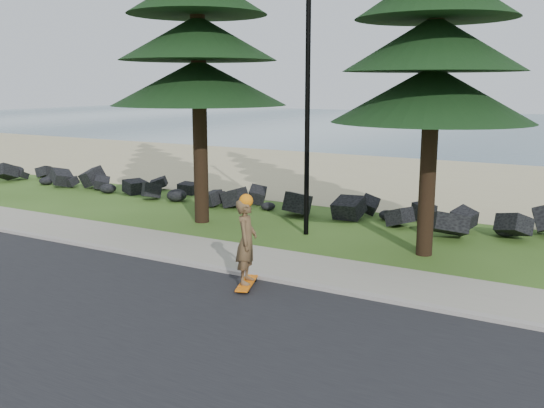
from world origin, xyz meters
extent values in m
plane|color=#37581B|center=(0.00, 0.00, 0.00)|extent=(160.00, 160.00, 0.00)
cube|color=black|center=(0.00, -4.50, 0.01)|extent=(160.00, 7.00, 0.02)
cube|color=#A29A92|center=(0.00, -0.90, 0.05)|extent=(160.00, 0.20, 0.10)
cube|color=gray|center=(0.00, 0.20, 0.04)|extent=(160.00, 2.00, 0.08)
cube|color=tan|center=(0.00, 14.50, 0.01)|extent=(160.00, 15.00, 0.01)
cube|color=#355866|center=(0.00, 51.00, 0.00)|extent=(160.00, 58.00, 0.01)
cylinder|color=black|center=(-3.50, 3.00, 6.50)|extent=(0.44, 0.44, 13.00)
cylinder|color=black|center=(3.50, 2.80, 6.00)|extent=(0.40, 0.40, 12.00)
cylinder|color=black|center=(0.00, 3.20, 4.00)|extent=(0.14, 0.14, 8.00)
cube|color=orange|center=(0.99, -1.54, 0.10)|extent=(0.60, 1.09, 0.04)
imported|color=brown|center=(0.99, -1.54, 1.01)|extent=(0.62, 0.75, 1.78)
sphere|color=orange|center=(0.99, -1.54, 1.86)|extent=(0.28, 0.28, 0.28)
camera|label=1|loc=(7.47, -11.78, 4.22)|focal=40.00mm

